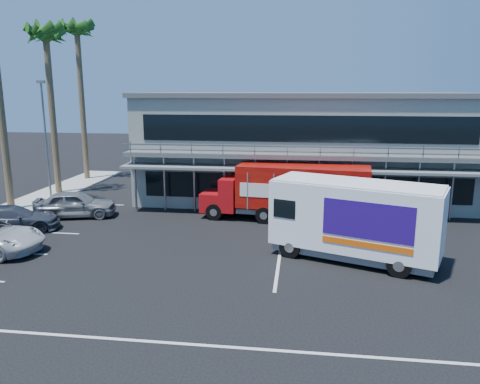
# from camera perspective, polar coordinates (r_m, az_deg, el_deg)

# --- Properties ---
(ground) EXTENTS (120.00, 120.00, 0.00)m
(ground) POSITION_cam_1_polar(r_m,az_deg,el_deg) (20.13, -1.21, -9.52)
(ground) COLOR black
(ground) RESTS_ON ground
(building) EXTENTS (22.40, 12.00, 7.30)m
(building) POSITION_cam_1_polar(r_m,az_deg,el_deg) (33.62, 7.74, 5.69)
(building) COLOR gray
(building) RESTS_ON ground
(palm_e) EXTENTS (2.80, 2.80, 12.25)m
(palm_e) POSITION_cam_1_polar(r_m,az_deg,el_deg) (36.15, -22.53, 16.34)
(palm_e) COLOR brown
(palm_e) RESTS_ON ground
(palm_f) EXTENTS (2.80, 2.80, 13.25)m
(palm_f) POSITION_cam_1_polar(r_m,az_deg,el_deg) (41.28, -19.21, 17.24)
(palm_f) COLOR brown
(palm_f) RESTS_ON ground
(light_pole_far) EXTENTS (0.50, 0.25, 8.09)m
(light_pole_far) POSITION_cam_1_polar(r_m,az_deg,el_deg) (34.17, -22.62, 6.39)
(light_pole_far) COLOR gray
(light_pole_far) RESTS_ON ground
(red_truck) EXTENTS (9.88, 3.38, 3.26)m
(red_truck) POSITION_cam_1_polar(r_m,az_deg,el_deg) (27.21, 6.24, 0.18)
(red_truck) COLOR #AF0E12
(red_truck) RESTS_ON ground
(white_van) EXTENTS (7.71, 4.97, 3.57)m
(white_van) POSITION_cam_1_polar(r_m,az_deg,el_deg) (21.36, 13.83, -3.23)
(white_van) COLOR white
(white_van) RESTS_ON ground
(parked_car_d) EXTENTS (5.20, 3.63, 1.40)m
(parked_car_d) POSITION_cam_1_polar(r_m,az_deg,el_deg) (28.04, -26.03, -2.96)
(parked_car_d) COLOR #333845
(parked_car_d) RESTS_ON ground
(parked_car_e) EXTENTS (5.04, 3.02, 1.61)m
(parked_car_e) POSITION_cam_1_polar(r_m,az_deg,el_deg) (29.69, -19.44, -1.39)
(parked_car_e) COLOR slate
(parked_car_e) RESTS_ON ground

